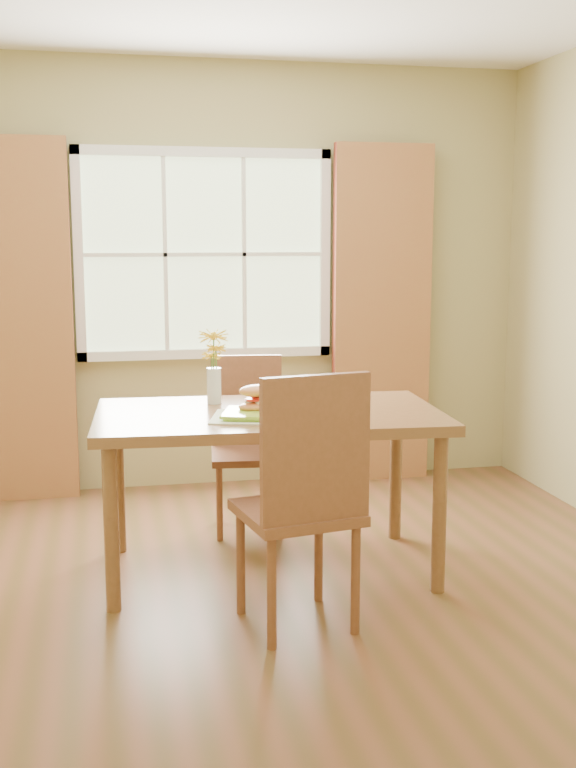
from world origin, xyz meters
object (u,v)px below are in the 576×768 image
Objects in this scene: croissant_sandwich at (256,398)px; flower_vase at (214,359)px; dining_table at (269,428)px; water_glass at (324,400)px; chair_far at (247,435)px; chair_near at (306,492)px.

croissant_sandwich is 0.50× the size of flower_vase.
flower_vase is (-0.23, 0.25, 0.30)m from dining_table.
water_glass is at bearing -14.10° from dining_table.
chair_far is 0.71m from flower_vase.
croissant_sandwich is (-0.09, 0.63, 0.28)m from chair_near.
chair_far is 5.21× the size of croissant_sandwich.
water_glass is (0.24, -0.78, 0.33)m from chair_far.
chair_near is 0.70m from croissant_sandwich.
chair_near reaches higher than water_glass.
chair_far is 0.86m from croissant_sandwich.
chair_near is 2.97× the size of flower_vase.
chair_far is (0.01, 0.70, -0.19)m from dining_table.
flower_vase is at bearing 145.24° from water_glass.
chair_near is at bearing -82.81° from chair_far.
chair_far is at bearing 62.09° from flower_vase.
dining_table is 1.54× the size of chair_near.
croissant_sandwich reaches higher than dining_table.
flower_vase is at bearing 104.90° from croissant_sandwich.
chair_near is at bearing -110.17° from water_glass.
chair_far is 2.61× the size of flower_vase.
dining_table is at bearing 80.97° from chair_near.
croissant_sandwich is 0.39m from flower_vase.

